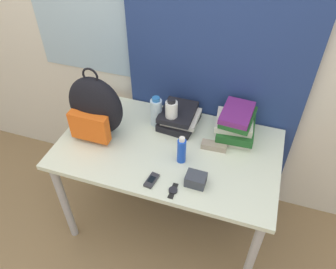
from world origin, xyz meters
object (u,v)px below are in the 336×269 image
Objects in this scene: sunscreen_bottle at (182,150)px; cell_phone at (152,180)px; sunglasses_case at (214,146)px; book_stack_center at (236,124)px; book_stack_left at (179,117)px; backpack at (95,108)px; camera_pouch at (196,180)px; sports_bottle at (171,116)px; wristwatch at (173,190)px; water_bottle at (156,112)px.

cell_phone is at bearing -117.50° from sunscreen_bottle.
sunscreen_bottle reaches higher than sunglasses_case.
book_stack_center reaches higher than sunscreen_bottle.
book_stack_left is 0.51m from cell_phone.
camera_pouch is (0.68, -0.21, -0.16)m from backpack.
backpack is 0.56m from cell_phone.
wristwatch is at bearing -71.00° from sports_bottle.
water_bottle is (-0.14, -0.04, 0.04)m from book_stack_left.
book_stack_center is 2.69× the size of wristwatch.
sports_bottle is (0.11, -0.02, 0.01)m from water_bottle.
book_stack_center is at bearing 9.96° from sports_bottle.
book_stack_center is 0.62m from cell_phone.
book_stack_left is 0.50m from camera_pouch.
sunglasses_case is (0.26, -0.15, -0.04)m from book_stack_left.
book_stack_left reaches higher than wristwatch.
book_stack_left is 0.36m from book_stack_center.
sports_bottle is 1.54× the size of sunglasses_case.
water_bottle is 0.11m from sports_bottle.
backpack is 0.73m from camera_pouch.
sports_bottle is (-0.38, -0.07, 0.02)m from book_stack_center.
sunscreen_bottle is at bearing -47.22° from water_bottle.
book_stack_left is at bearing 27.34° from backpack.
water_bottle is 1.99× the size of wristwatch.
camera_pouch is at bearing -48.70° from sunscreen_bottle.
cell_phone is (-0.10, -0.20, -0.07)m from sunscreen_bottle.
book_stack_left is (0.45, 0.23, -0.13)m from backpack.
sunscreen_bottle is (-0.25, -0.31, -0.01)m from book_stack_center.
book_stack_left is 0.30m from sunglasses_case.
cell_phone is (0.45, -0.27, -0.18)m from backpack.
wristwatch is at bearing -27.24° from backpack.
backpack is at bearing 162.63° from camera_pouch.
camera_pouch is at bearing -17.37° from backpack.
sports_bottle is (-0.03, -0.07, 0.06)m from book_stack_left.
book_stack_center reaches higher than sunglasses_case.
water_bottle reaches higher than camera_pouch.
sports_bottle is at bearing 21.41° from backpack.
book_stack_center is 1.35× the size of water_bottle.
camera_pouch is (0.23, -0.44, -0.02)m from book_stack_left.
wristwatch is (0.02, -0.22, -0.08)m from sunscreen_bottle.
sunscreen_bottle is (0.24, -0.26, -0.01)m from water_bottle.
water_bottle is 0.49m from cell_phone.
sunscreen_bottle is 0.24m from wristwatch.
backpack reaches higher than sports_bottle.
water_bottle is at bearing 107.07° from cell_phone.
camera_pouch is at bearing -63.00° from book_stack_left.
sunglasses_case is 0.30m from camera_pouch.
sunscreen_bottle is at bearing 62.50° from cell_phone.
cell_phone is (0.14, -0.46, -0.09)m from water_bottle.
cell_phone is at bearing -125.85° from sunglasses_case.
wristwatch is at bearing -61.33° from water_bottle.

